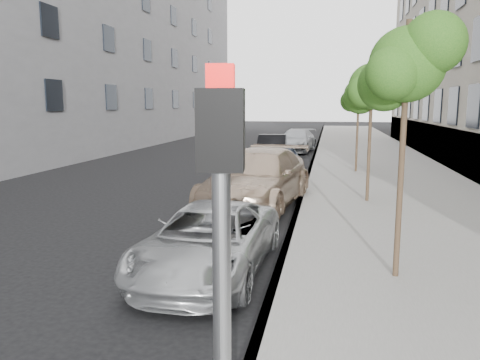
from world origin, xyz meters
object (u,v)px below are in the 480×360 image
(sedan_blue, at_px, (277,162))
(sedan_black, at_px, (272,148))
(suv, at_px, (257,179))
(tree_near, at_px, (409,65))
(sedan_rear, at_px, (296,141))
(tree_mid, at_px, (373,86))
(tree_far, at_px, (359,94))
(minivan, at_px, (209,240))
(signal_pole, at_px, (222,287))

(sedan_blue, height_order, sedan_black, sedan_black)
(suv, height_order, sedan_blue, suv)
(tree_near, distance_m, sedan_rear, 23.06)
(tree_mid, relative_size, sedan_rear, 0.86)
(tree_mid, distance_m, tree_far, 6.50)
(tree_mid, height_order, sedan_blue, tree_mid)
(minivan, xyz_separation_m, suv, (0.00, 5.77, 0.24))
(tree_mid, height_order, minivan, tree_mid)
(tree_mid, bearing_deg, minivan, -116.76)
(sedan_rear, bearing_deg, suv, -83.11)
(tree_far, relative_size, sedan_rear, 0.83)
(tree_far, bearing_deg, minivan, -104.25)
(tree_near, distance_m, sedan_black, 18.12)
(signal_pole, bearing_deg, sedan_black, 89.02)
(tree_far, height_order, signal_pole, tree_far)
(signal_pole, xyz_separation_m, minivan, (-1.56, 5.66, -1.48))
(signal_pole, distance_m, sedan_rear, 28.45)
(tree_mid, xyz_separation_m, signal_pole, (-1.77, -12.26, -1.50))
(tree_mid, relative_size, tree_far, 1.03)
(sedan_blue, bearing_deg, sedan_rear, 91.51)
(sedan_rear, bearing_deg, tree_mid, -71.45)
(minivan, xyz_separation_m, sedan_black, (-0.97, 17.45, 0.09))
(suv, relative_size, sedan_black, 1.37)
(minivan, xyz_separation_m, sedan_blue, (0.00, 11.39, 0.08))
(tree_near, bearing_deg, sedan_rear, 98.37)
(tree_near, height_order, minivan, tree_near)
(minivan, distance_m, sedan_black, 17.48)
(tree_mid, relative_size, signal_pole, 1.38)
(tree_far, relative_size, sedan_blue, 1.02)
(suv, relative_size, sedan_blue, 1.44)
(minivan, relative_size, sedan_black, 1.03)
(minivan, height_order, sedan_blue, sedan_blue)
(tree_far, bearing_deg, suv, -114.43)
(sedan_black, distance_m, sedan_rear, 5.36)
(tree_near, relative_size, sedan_blue, 1.06)
(signal_pole, bearing_deg, tree_far, 77.38)
(tree_near, distance_m, signal_pole, 6.23)
(signal_pole, bearing_deg, suv, 90.53)
(sedan_rear, bearing_deg, sedan_blue, -83.11)
(tree_near, height_order, sedan_black, tree_near)
(suv, bearing_deg, tree_far, 73.52)
(sedan_blue, bearing_deg, suv, -88.49)
(minivan, bearing_deg, suv, 92.22)
(minivan, height_order, sedan_black, sedan_black)
(tree_near, bearing_deg, signal_pole, -107.07)
(tree_mid, relative_size, sedan_black, 1.00)
(sedan_black, bearing_deg, suv, -89.09)
(suv, bearing_deg, minivan, -82.05)
(tree_mid, distance_m, sedan_black, 12.02)
(minivan, distance_m, sedan_blue, 11.39)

